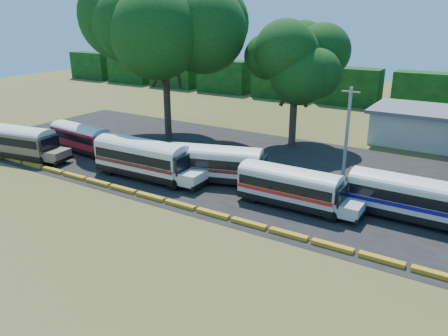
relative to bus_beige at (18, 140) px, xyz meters
The scene contains 13 objects.
ground 19.97m from the bus_beige, ahead, with size 160.00×160.00×0.00m, color #45521B.
asphalt_strip 23.19m from the bus_beige, 25.94° to the left, with size 64.00×24.00×0.02m, color black.
curb 19.88m from the bus_beige, ahead, with size 53.70×0.45×0.30m.
treeline_backdrop 50.18m from the bus_beige, 66.78° to the left, with size 130.00×4.00×6.00m.
bus_beige is the anchor object (origin of this frame).
bus_red 6.17m from the bus_beige, 52.73° to the left, with size 9.28×3.01×3.00m.
bus_cream_west 14.91m from the bus_beige, ahead, with size 10.92×3.02×3.56m.
bus_cream_east 21.44m from the bus_beige, 13.56° to the left, with size 10.29×5.32×3.29m.
bus_white_red 28.69m from the bus_beige, ahead, with size 9.49×2.43×3.12m.
bus_white_blue 37.00m from the bus_beige, ahead, with size 9.87×2.57×3.24m.
tree_west 19.77m from the bus_beige, 60.82° to the left, with size 13.04×13.04×17.94m.
tree_center 30.02m from the bus_beige, 42.06° to the left, with size 8.55×8.55×12.66m.
utility_pole 32.31m from the bus_beige, 22.62° to the left, with size 1.60×0.30×8.11m.
Camera 1 is at (20.58, -23.18, 13.82)m, focal length 35.00 mm.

